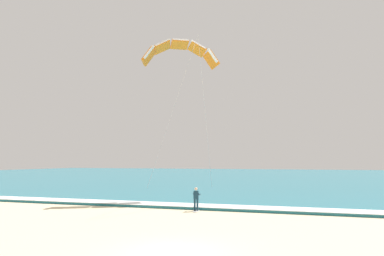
# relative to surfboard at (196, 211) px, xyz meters

# --- Properties ---
(ground_plane) EXTENTS (200.00, 200.00, 0.00)m
(ground_plane) POSITION_rel_surfboard_xyz_m (2.71, -11.62, -0.03)
(ground_plane) COLOR beige
(sea) EXTENTS (200.00, 120.00, 0.20)m
(sea) POSITION_rel_surfboard_xyz_m (2.71, 60.66, 0.07)
(sea) COLOR teal
(sea) RESTS_ON ground
(surf_foam) EXTENTS (200.00, 2.24, 0.04)m
(surf_foam) POSITION_rel_surfboard_xyz_m (2.71, 1.66, 0.19)
(surf_foam) COLOR white
(surf_foam) RESTS_ON sea
(surfboard) EXTENTS (0.62, 1.45, 0.09)m
(surfboard) POSITION_rel_surfboard_xyz_m (0.00, 0.00, 0.00)
(surfboard) COLOR white
(surfboard) RESTS_ON ground
(kitesurfer) EXTENTS (0.56, 0.56, 1.69)m
(kitesurfer) POSITION_rel_surfboard_xyz_m (-0.00, 0.02, 0.91)
(kitesurfer) COLOR #143347
(kitesurfer) RESTS_ON ground
(kite_primary) EXTENTS (6.66, 7.87, 13.59)m
(kite_primary) POSITION_rel_surfboard_xyz_m (-3.51, 6.22, 13.67)
(kite_primary) COLOR orange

